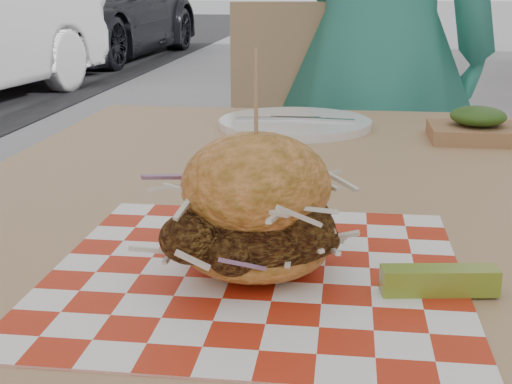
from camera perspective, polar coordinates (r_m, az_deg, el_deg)
diner at (r=1.81m, az=9.56°, el=11.21°), size 0.61×0.40×1.68m
car_dark at (r=10.10m, az=-12.67°, el=14.10°), size 2.12×4.60×1.30m
patio_table at (r=0.90m, az=1.09°, el=-4.82°), size 0.80×1.20×0.75m
patio_chair at (r=1.80m, az=4.08°, el=2.08°), size 0.44×0.45×0.95m
paper_liner at (r=0.63m, az=-0.00°, el=-6.43°), size 0.36×0.36×0.00m
sandwich at (r=0.61m, az=-0.00°, el=-1.70°), size 0.17×0.17×0.19m
pickle_spear at (r=0.61m, az=14.45°, el=-6.87°), size 0.10×0.04×0.02m
place_setting at (r=1.27m, az=3.14°, el=5.50°), size 0.27×0.27×0.02m
kraft_tray at (r=1.21m, az=17.28°, el=5.01°), size 0.15×0.12×0.06m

